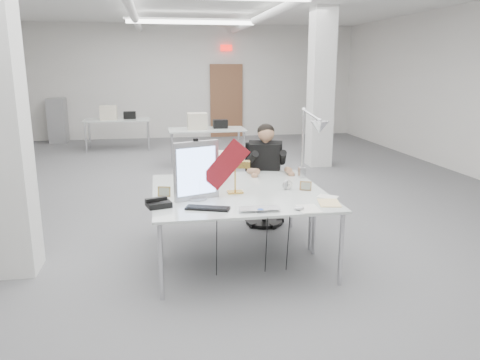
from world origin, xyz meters
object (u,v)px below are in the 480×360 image
(office_chair, at_px, (265,183))
(monitor, at_px, (196,171))
(bankers_lamp, at_px, (235,175))
(desk_phone, at_px, (159,204))
(seated_person, at_px, (266,158))
(laptop, at_px, (260,211))
(architect_lamp, at_px, (310,145))
(beige_monitor, at_px, (210,167))
(desk_main, at_px, (246,204))

(office_chair, bearing_deg, monitor, -109.97)
(bankers_lamp, xyz_separation_m, desk_phone, (-0.79, -0.36, -0.16))
(office_chair, height_order, seated_person, seated_person)
(monitor, bearing_deg, seated_person, 31.11)
(laptop, relative_size, architect_lamp, 0.44)
(desk_phone, bearing_deg, monitor, 12.05)
(bankers_lamp, xyz_separation_m, architect_lamp, (0.90, 0.30, 0.24))
(office_chair, relative_size, beige_monitor, 3.19)
(beige_monitor, bearing_deg, laptop, -60.89)
(seated_person, bearing_deg, desk_phone, -116.15)
(desk_main, distance_m, desk_phone, 0.84)
(desk_phone, bearing_deg, beige_monitor, 42.60)
(monitor, bearing_deg, desk_main, -43.54)
(monitor, relative_size, desk_phone, 2.68)
(desk_main, relative_size, architect_lamp, 2.11)
(seated_person, height_order, architect_lamp, architect_lamp)
(desk_phone, xyz_separation_m, architect_lamp, (1.69, 0.67, 0.40))
(laptop, xyz_separation_m, bankers_lamp, (-0.12, 0.70, 0.17))
(architect_lamp, bearing_deg, beige_monitor, 174.69)
(desk_phone, distance_m, architect_lamp, 1.86)
(desk_phone, bearing_deg, office_chair, 32.13)
(laptop, height_order, architect_lamp, architect_lamp)
(office_chair, bearing_deg, desk_main, -91.88)
(bankers_lamp, bearing_deg, seated_person, 72.82)
(architect_lamp, bearing_deg, office_chair, 120.06)
(beige_monitor, bearing_deg, architect_lamp, 1.62)
(beige_monitor, bearing_deg, office_chair, 49.99)
(monitor, bearing_deg, laptop, -65.46)
(monitor, bearing_deg, architect_lamp, -0.26)
(desk_main, relative_size, beige_monitor, 5.12)
(office_chair, bearing_deg, beige_monitor, -127.37)
(desk_main, distance_m, office_chair, 1.58)
(laptop, xyz_separation_m, architect_lamp, (0.78, 1.01, 0.41))
(desk_phone, height_order, beige_monitor, beige_monitor)
(desk_main, distance_m, beige_monitor, 0.99)
(seated_person, height_order, monitor, seated_person)
(monitor, distance_m, beige_monitor, 0.78)
(desk_phone, bearing_deg, seated_person, 31.14)
(bankers_lamp, distance_m, architect_lamp, 0.98)
(office_chair, height_order, monitor, monitor)
(desk_phone, bearing_deg, laptop, -35.63)
(desk_phone, relative_size, architect_lamp, 0.25)
(desk_main, height_order, office_chair, office_chair)
(monitor, distance_m, laptop, 0.80)
(laptop, bearing_deg, seated_person, 77.78)
(bankers_lamp, bearing_deg, beige_monitor, 120.91)
(beige_monitor, bearing_deg, desk_phone, -107.34)
(beige_monitor, height_order, architect_lamp, architect_lamp)
(bankers_lamp, bearing_deg, desk_main, -71.44)
(architect_lamp, bearing_deg, desk_main, -133.49)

